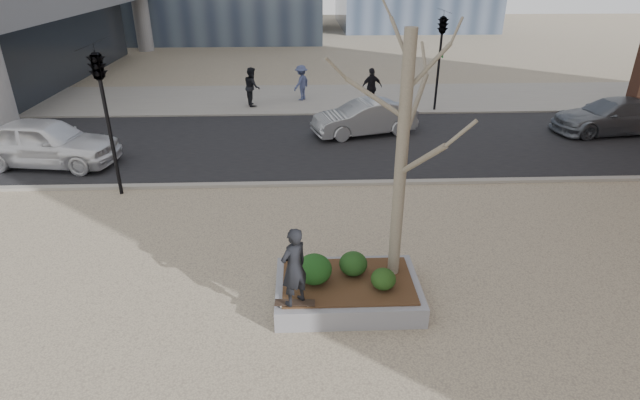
{
  "coord_description": "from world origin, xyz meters",
  "views": [
    {
      "loc": [
        0.08,
        -8.6,
        6.54
      ],
      "look_at": [
        0.5,
        2.0,
        1.4
      ],
      "focal_mm": 28.0,
      "sensor_mm": 36.0,
      "label": 1
    }
  ],
  "objects_px": {
    "skateboard": "(295,304)",
    "police_car": "(46,142)",
    "skateboarder": "(294,267)",
    "planter": "(347,291)"
  },
  "relations": [
    {
      "from": "skateboard",
      "to": "police_car",
      "type": "relative_size",
      "value": 0.16
    },
    {
      "from": "skateboard",
      "to": "skateboarder",
      "type": "distance_m",
      "value": 0.85
    },
    {
      "from": "skateboard",
      "to": "skateboarder",
      "type": "bearing_deg",
      "value": 0.0
    },
    {
      "from": "police_car",
      "to": "skateboarder",
      "type": "bearing_deg",
      "value": -127.49
    },
    {
      "from": "planter",
      "to": "skateboard",
      "type": "bearing_deg",
      "value": -146.28
    },
    {
      "from": "skateboarder",
      "to": "police_car",
      "type": "bearing_deg",
      "value": -86.04
    },
    {
      "from": "planter",
      "to": "police_car",
      "type": "xyz_separation_m",
      "value": [
        -9.71,
        8.09,
        0.62
      ]
    },
    {
      "from": "skateboard",
      "to": "skateboarder",
      "type": "relative_size",
      "value": 0.48
    },
    {
      "from": "skateboard",
      "to": "planter",
      "type": "bearing_deg",
      "value": 36.81
    },
    {
      "from": "planter",
      "to": "skateboarder",
      "type": "relative_size",
      "value": 1.84
    }
  ]
}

